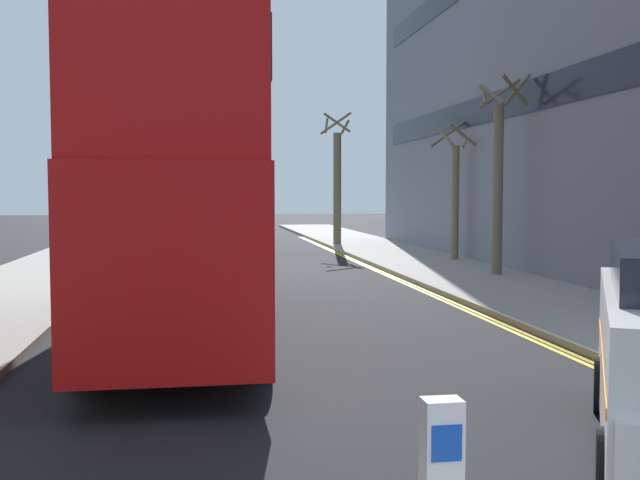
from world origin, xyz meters
TOP-DOWN VIEW (x-y plane):
  - sidewalk_right at (6.50, 16.00)m, footprint 4.00×80.00m
  - kerb_line_outer at (4.40, 14.00)m, footprint 0.10×56.00m
  - kerb_line_inner at (4.24, 14.00)m, footprint 0.10×56.00m
  - double_decker_bus_away at (-2.08, 11.47)m, footprint 2.80×10.81m
  - street_tree_near at (7.90, 24.63)m, footprint 1.76×1.67m
  - street_tree_mid at (7.42, 19.41)m, footprint 1.49×1.72m
  - street_tree_distant at (5.02, 33.73)m, footprint 1.65×1.71m
  - townhouse_terrace_right at (13.50, 23.79)m, footprint 10.08×28.00m

SIDE VIEW (x-z plane):
  - kerb_line_outer at x=4.40m, z-range 0.00..0.01m
  - kerb_line_inner at x=4.24m, z-range 0.00..0.01m
  - sidewalk_right at x=6.50m, z-range 0.00..0.14m
  - street_tree_near at x=7.90m, z-range 0.10..5.52m
  - double_decker_bus_away at x=-2.08m, z-range 0.21..5.85m
  - street_tree_distant at x=5.02m, z-range -0.13..6.42m
  - street_tree_mid at x=7.42m, z-range 0.14..6.27m
  - townhouse_terrace_right at x=13.50m, z-range 0.00..14.90m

